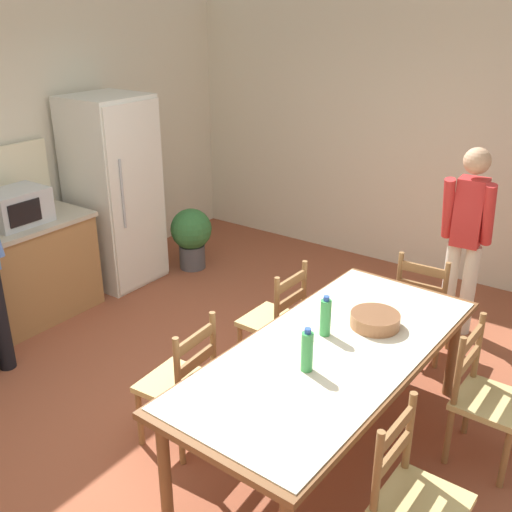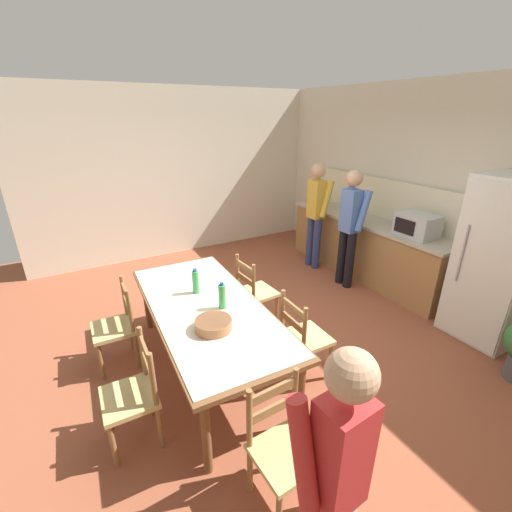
% 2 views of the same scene
% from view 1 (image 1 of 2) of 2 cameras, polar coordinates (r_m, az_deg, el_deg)
% --- Properties ---
extents(ground_plane, '(8.32, 8.32, 0.00)m').
position_cam_1_polar(ground_plane, '(4.42, -4.08, -14.36)').
color(ground_plane, brown).
extents(wall_right, '(0.12, 5.20, 2.90)m').
position_cam_1_polar(wall_right, '(6.48, 14.38, 11.36)').
color(wall_right, beige).
rests_on(wall_right, ground).
extents(refrigerator, '(0.72, 0.73, 1.89)m').
position_cam_1_polar(refrigerator, '(6.15, -13.37, 5.96)').
color(refrigerator, silver).
rests_on(refrigerator, ground).
extents(microwave, '(0.50, 0.39, 0.30)m').
position_cam_1_polar(microwave, '(5.52, -21.87, 4.35)').
color(microwave, '#B2B7BC').
rests_on(microwave, kitchen_counter).
extents(dining_table, '(2.34, 1.09, 0.75)m').
position_cam_1_polar(dining_table, '(3.73, 7.23, -9.60)').
color(dining_table, brown).
rests_on(dining_table, ground).
extents(bottle_near_centre, '(0.07, 0.07, 0.27)m').
position_cam_1_polar(bottle_near_centre, '(3.41, 4.88, -9.00)').
color(bottle_near_centre, green).
rests_on(bottle_near_centre, dining_table).
extents(bottle_off_centre, '(0.07, 0.07, 0.27)m').
position_cam_1_polar(bottle_off_centre, '(3.77, 6.64, -5.79)').
color(bottle_off_centre, green).
rests_on(bottle_off_centre, dining_table).
extents(serving_bowl, '(0.32, 0.32, 0.09)m').
position_cam_1_polar(serving_bowl, '(3.95, 11.27, -5.92)').
color(serving_bowl, '#9E6642').
rests_on(serving_bowl, dining_table).
extents(chair_side_near_right, '(0.43, 0.41, 0.91)m').
position_cam_1_polar(chair_side_near_right, '(4.03, 20.95, -12.52)').
color(chair_side_near_right, olive).
rests_on(chair_side_near_right, ground).
extents(chair_side_far_left, '(0.44, 0.42, 0.91)m').
position_cam_1_polar(chair_side_far_left, '(3.92, -7.17, -11.96)').
color(chair_side_far_left, olive).
rests_on(chair_side_far_left, ground).
extents(chair_side_near_left, '(0.43, 0.41, 0.91)m').
position_cam_1_polar(chair_side_near_left, '(3.24, 14.88, -21.56)').
color(chair_side_near_left, olive).
rests_on(chair_side_near_left, ground).
extents(chair_head_end, '(0.42, 0.44, 0.91)m').
position_cam_1_polar(chair_head_end, '(4.99, 15.68, -4.58)').
color(chair_head_end, olive).
rests_on(chair_head_end, ground).
extents(chair_side_far_right, '(0.43, 0.41, 0.91)m').
position_cam_1_polar(chair_side_far_right, '(4.59, 1.88, -6.18)').
color(chair_side_far_right, olive).
rests_on(chair_side_far_right, ground).
extents(person_by_table, '(0.30, 0.42, 1.63)m').
position_cam_1_polar(person_by_table, '(5.26, 19.40, 2.08)').
color(person_by_table, silver).
rests_on(person_by_table, ground).
extents(potted_plant, '(0.44, 0.44, 0.67)m').
position_cam_1_polar(potted_plant, '(6.46, -6.18, 2.06)').
color(potted_plant, '#4C4C51').
rests_on(potted_plant, ground).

